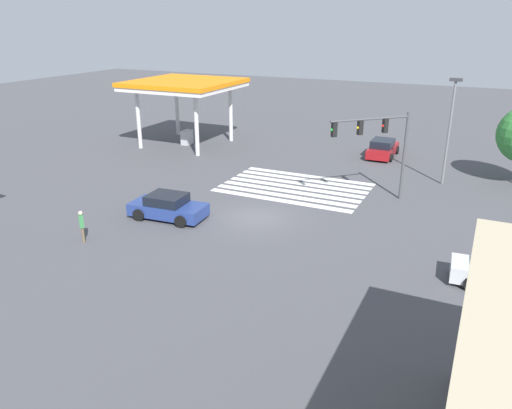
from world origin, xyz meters
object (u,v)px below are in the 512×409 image
street_light_pole_b (450,122)px  car_1 (383,148)px  pedestrian (82,225)px  traffic_signal_mast (379,138)px  car_0 (168,207)px  car_2 (509,273)px

street_light_pole_b → car_1: bearing=-45.9°
car_1 → pedestrian: pedestrian is taller
car_1 → street_light_pole_b: size_ratio=0.61×
traffic_signal_mast → car_1: traffic_signal_mast is taller
car_0 → pedestrian: (2.06, 4.64, 0.27)m
pedestrian → street_light_pole_b: size_ratio=0.23×
car_1 → street_light_pole_b: (-5.40, 5.57, 3.70)m
car_0 → car_1: 20.82m
traffic_signal_mast → car_0: traffic_signal_mast is taller
street_light_pole_b → pedestrian: bearing=49.2°
car_0 → street_light_pole_b: size_ratio=0.63×
car_2 → pedestrian: (19.87, 4.24, 0.24)m
car_2 → street_light_pole_b: street_light_pole_b is taller
traffic_signal_mast → pedestrian: traffic_signal_mast is taller
traffic_signal_mast → pedestrian: 17.75m
traffic_signal_mast → car_0: 13.28m
car_1 → car_2: size_ratio=0.92×
traffic_signal_mast → street_light_pole_b: (-3.46, -5.73, 0.28)m
traffic_signal_mast → car_1: size_ratio=1.25×
street_light_pole_b → car_2: bearing=106.7°
car_2 → pedestrian: 20.32m
car_0 → car_2: car_2 is taller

